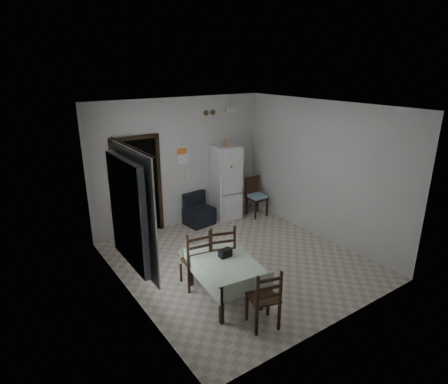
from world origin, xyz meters
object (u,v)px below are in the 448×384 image
at_px(dining_chair_far_right, 220,252).
at_px(dining_chair_near_head, 263,297).
at_px(dining_chair_far_left, 195,257).
at_px(navy_seat, 199,209).
at_px(corner_chair, 257,197).
at_px(dining_table, 224,278).
at_px(fridge, 225,182).

height_order(dining_chair_far_right, dining_chair_near_head, dining_chair_far_right).
bearing_deg(dining_chair_far_left, dining_chair_near_head, 108.61).
height_order(navy_seat, dining_chair_far_left, dining_chair_far_left).
distance_m(corner_chair, dining_chair_near_head, 4.13).
bearing_deg(dining_table, dining_chair_near_head, -79.22).
relative_size(navy_seat, dining_chair_far_left, 0.70).
xyz_separation_m(fridge, dining_chair_near_head, (-1.84, -3.61, -0.43)).
relative_size(corner_chair, dining_chair_near_head, 1.03).
bearing_deg(corner_chair, dining_chair_far_right, -140.68).
xyz_separation_m(fridge, corner_chair, (0.70, -0.36, -0.41)).
relative_size(navy_seat, dining_chair_far_right, 0.68).
bearing_deg(corner_chair, dining_chair_near_head, -127.54).
relative_size(corner_chair, dining_chair_far_right, 0.89).
bearing_deg(navy_seat, dining_table, -119.47).
distance_m(navy_seat, dining_chair_far_right, 2.46).
bearing_deg(navy_seat, dining_chair_far_left, -128.56).
xyz_separation_m(dining_chair_far_right, dining_chair_near_head, (-0.17, -1.34, -0.07)).
xyz_separation_m(dining_chair_far_left, dining_chair_far_right, (0.43, -0.11, 0.02)).
relative_size(fridge, dining_chair_far_right, 1.66).
bearing_deg(dining_chair_far_left, dining_table, 117.57).
xyz_separation_m(dining_chair_far_left, dining_chair_near_head, (0.26, -1.45, -0.05)).
distance_m(dining_chair_far_right, dining_chair_near_head, 1.35).
height_order(fridge, dining_chair_near_head, fridge).
relative_size(navy_seat, dining_table, 0.56).
bearing_deg(dining_chair_near_head, navy_seat, -92.20).
relative_size(dining_chair_far_left, dining_chair_near_head, 1.12).
relative_size(navy_seat, corner_chair, 0.76).
bearing_deg(navy_seat, fridge, -6.37).
distance_m(fridge, corner_chair, 0.89).
bearing_deg(dining_chair_near_head, dining_chair_far_left, -65.01).
height_order(dining_table, dining_chair_far_right, dining_chair_far_right).
xyz_separation_m(corner_chair, dining_chair_far_right, (-2.38, -1.91, 0.06)).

